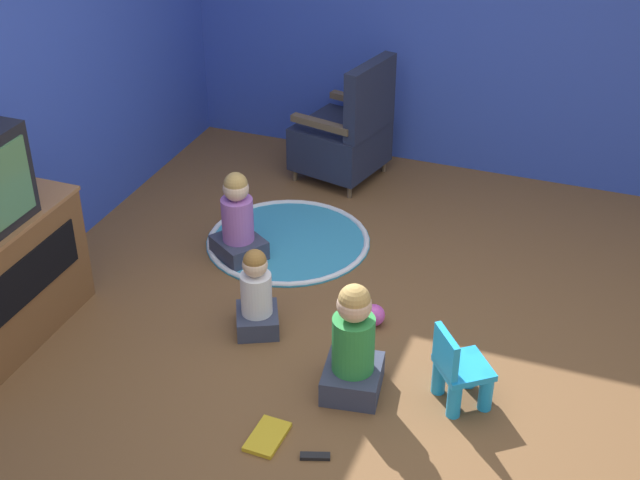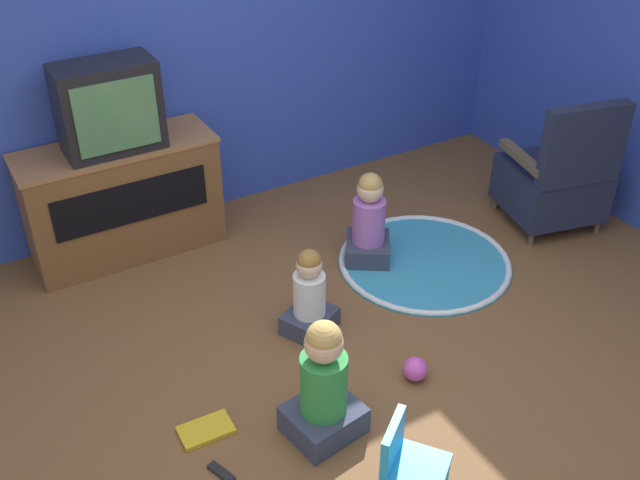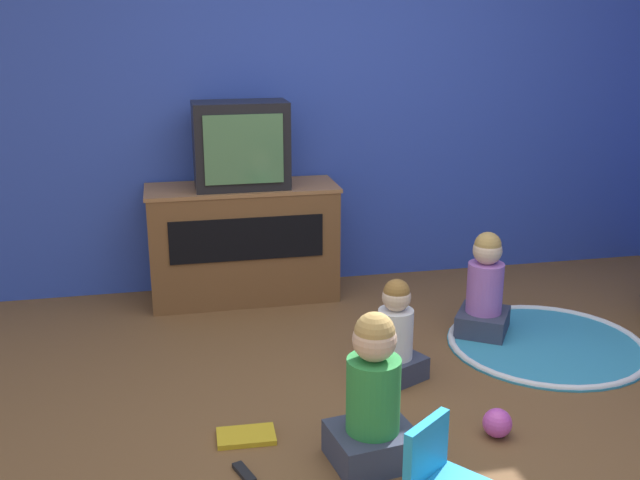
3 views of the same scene
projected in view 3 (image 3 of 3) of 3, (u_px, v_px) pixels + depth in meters
ground_plane at (423, 432)px, 3.41m from camera, size 30.00×30.00×0.00m
wall_back at (298, 77)px, 4.99m from camera, size 5.66×0.12×2.84m
tv_cabinet at (243, 241)px, 4.91m from camera, size 1.23×0.46×0.76m
television at (241, 145)px, 4.69m from camera, size 0.59×0.33×0.54m
play_mat at (546, 344)px, 4.29m from camera, size 1.13×1.13×0.04m
child_watching_left at (485, 291)px, 4.38m from camera, size 0.41×0.42×0.63m
child_watching_center at (373, 399)px, 3.10m from camera, size 0.39×0.35×0.68m
child_watching_right at (395, 336)px, 3.84m from camera, size 0.36×0.34×0.55m
toy_ball at (497, 423)px, 3.36m from camera, size 0.13×0.13×0.13m
book at (246, 436)px, 3.35m from camera, size 0.27×0.17×0.02m
remote_control at (244, 473)px, 3.09m from camera, size 0.09×0.16×0.02m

